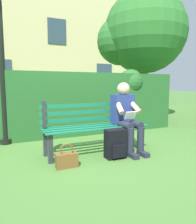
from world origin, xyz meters
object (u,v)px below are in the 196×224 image
at_px(tree, 141,34).
at_px(handbag, 67,160).
at_px(lamp_post, 0,30).
at_px(backpack, 116,144).
at_px(person_seated, 126,115).
at_px(park_bench, 94,126).

distance_m(tree, handbag, 5.79).
bearing_deg(tree, lamp_post, 22.30).
xyz_separation_m(handbag, lamp_post, (0.74, -1.68, 2.04)).
height_order(tree, handbag, tree).
relative_size(backpack, lamp_post, 0.13).
height_order(tree, backpack, tree).
relative_size(person_seated, backpack, 2.60).
distance_m(person_seated, lamp_post, 2.79).
xyz_separation_m(park_bench, tree, (-3.06, -2.99, 2.41)).
bearing_deg(backpack, tree, -129.98).
bearing_deg(handbag, lamp_post, -66.19).
xyz_separation_m(person_seated, handbag, (1.17, 0.34, -0.52)).
bearing_deg(person_seated, handbag, 15.98).
bearing_deg(lamp_post, person_seated, 144.84).
distance_m(backpack, handbag, 0.83).
height_order(park_bench, backpack, park_bench).
bearing_deg(tree, handbag, 43.47).
relative_size(person_seated, lamp_post, 0.33).
xyz_separation_m(backpack, handbag, (0.82, 0.07, -0.11)).
relative_size(park_bench, lamp_post, 0.49).
bearing_deg(park_bench, person_seated, 161.30).
height_order(park_bench, lamp_post, lamp_post).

